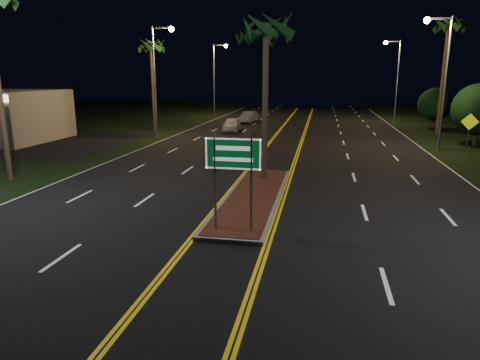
% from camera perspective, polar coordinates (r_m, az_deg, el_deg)
% --- Properties ---
extents(ground, '(120.00, 120.00, 0.00)m').
position_cam_1_polar(ground, '(11.82, -3.70, -11.92)').
color(ground, black).
rests_on(ground, ground).
extents(median_island, '(2.25, 10.25, 0.17)m').
position_cam_1_polar(median_island, '(18.22, 1.77, -2.30)').
color(median_island, gray).
rests_on(median_island, ground).
extents(highway_sign, '(1.80, 0.08, 3.20)m').
position_cam_1_polar(highway_sign, '(13.65, -0.94, 2.29)').
color(highway_sign, gray).
rests_on(highway_sign, ground).
extents(streetlight_left_mid, '(1.91, 0.44, 9.00)m').
position_cam_1_polar(streetlight_left_mid, '(36.81, -10.81, 14.32)').
color(streetlight_left_mid, gray).
rests_on(streetlight_left_mid, ground).
extents(streetlight_left_far, '(1.91, 0.44, 9.00)m').
position_cam_1_polar(streetlight_left_far, '(55.92, -3.12, 14.24)').
color(streetlight_left_far, gray).
rests_on(streetlight_left_far, ground).
extents(streetlight_right_mid, '(1.91, 0.44, 9.00)m').
position_cam_1_polar(streetlight_right_mid, '(33.26, 25.23, 13.39)').
color(streetlight_right_mid, gray).
rests_on(streetlight_right_mid, ground).
extents(streetlight_right_far, '(1.91, 0.44, 9.00)m').
position_cam_1_polar(streetlight_right_far, '(52.90, 19.92, 13.50)').
color(streetlight_right_far, gray).
rests_on(streetlight_right_far, ground).
extents(palm_median, '(2.40, 2.40, 8.30)m').
position_cam_1_polar(palm_median, '(21.09, 3.51, 19.58)').
color(palm_median, '#382819').
rests_on(palm_median, ground).
extents(palm_left_far, '(2.40, 2.40, 8.80)m').
position_cam_1_polar(palm_left_far, '(41.41, -11.79, 17.08)').
color(palm_left_far, '#382819').
rests_on(palm_left_far, ground).
extents(palm_right_far, '(2.40, 2.40, 10.30)m').
position_cam_1_polar(palm_right_far, '(41.74, 26.04, 17.93)').
color(palm_right_far, '#382819').
rests_on(palm_right_far, ground).
extents(shrub_mid, '(3.78, 3.78, 4.62)m').
position_cam_1_polar(shrub_mid, '(36.19, 29.23, 8.21)').
color(shrub_mid, '#382819').
rests_on(shrub_mid, ground).
extents(shrub_far, '(3.24, 3.24, 3.96)m').
position_cam_1_polar(shrub_far, '(47.69, 24.52, 9.16)').
color(shrub_far, '#382819').
rests_on(shrub_far, ground).
extents(car_near, '(2.33, 4.64, 1.50)m').
position_cam_1_polar(car_near, '(40.67, -1.12, 7.54)').
color(car_near, silver).
rests_on(car_near, ground).
extents(car_far, '(2.30, 4.46, 1.43)m').
position_cam_1_polar(car_far, '(48.64, 1.14, 8.51)').
color(car_far, '#9FA1A8').
rests_on(car_far, ground).
extents(warning_sign, '(1.09, 0.28, 2.66)m').
position_cam_1_polar(warning_sign, '(33.02, 28.25, 6.24)').
color(warning_sign, gray).
rests_on(warning_sign, ground).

